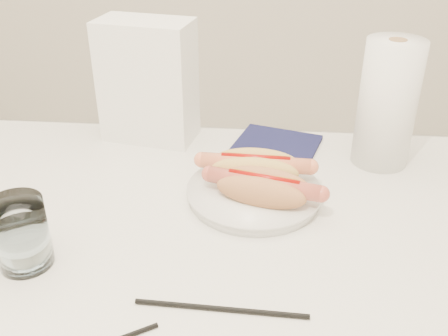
# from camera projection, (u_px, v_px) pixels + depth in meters

# --- Properties ---
(table) EXTENTS (1.20, 0.80, 0.75)m
(table) POSITION_uv_depth(u_px,v_px,m) (177.00, 269.00, 0.82)
(table) COLOR white
(table) RESTS_ON ground
(plate) EXTENTS (0.24, 0.24, 0.02)m
(plate) POSITION_uv_depth(u_px,v_px,m) (254.00, 194.00, 0.88)
(plate) COLOR white
(plate) RESTS_ON table
(hotdog_left) EXTENTS (0.19, 0.08, 0.05)m
(hotdog_left) POSITION_uv_depth(u_px,v_px,m) (255.00, 167.00, 0.90)
(hotdog_left) COLOR #E3B55A
(hotdog_left) RESTS_ON plate
(hotdog_right) EXTENTS (0.19, 0.11, 0.05)m
(hotdog_right) POSITION_uv_depth(u_px,v_px,m) (263.00, 188.00, 0.84)
(hotdog_right) COLOR #C47E4C
(hotdog_right) RESTS_ON plate
(water_glass) EXTENTS (0.08, 0.08, 0.10)m
(water_glass) POSITION_uv_depth(u_px,v_px,m) (21.00, 233.00, 0.72)
(water_glass) COLOR silver
(water_glass) RESTS_ON table
(chopstick_far) EXTENTS (0.22, 0.02, 0.01)m
(chopstick_far) POSITION_uv_depth(u_px,v_px,m) (221.00, 309.00, 0.66)
(chopstick_far) COLOR black
(chopstick_far) RESTS_ON table
(napkin_box) EXTENTS (0.20, 0.13, 0.25)m
(napkin_box) POSITION_uv_depth(u_px,v_px,m) (148.00, 81.00, 1.04)
(napkin_box) COLOR white
(napkin_box) RESTS_ON table
(navy_napkin) EXTENTS (0.20, 0.20, 0.01)m
(navy_napkin) POSITION_uv_depth(u_px,v_px,m) (275.00, 147.00, 1.05)
(navy_napkin) COLOR #13153D
(navy_napkin) RESTS_ON table
(paper_towel_roll) EXTENTS (0.12, 0.12, 0.24)m
(paper_towel_roll) POSITION_uv_depth(u_px,v_px,m) (387.00, 104.00, 0.95)
(paper_towel_roll) COLOR white
(paper_towel_roll) RESTS_ON table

